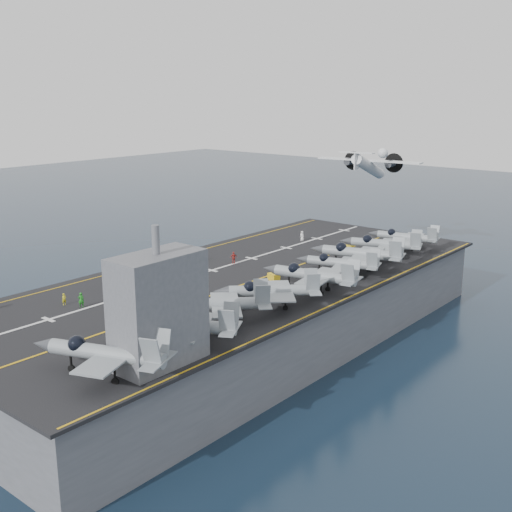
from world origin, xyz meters
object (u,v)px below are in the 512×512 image
Objects in this scene: fighter_jet_0 at (106,352)px; transport_plane at (369,167)px; island_superstructure at (158,296)px; tow_cart_a at (158,315)px.

transport_plane is (-24.73, 94.06, 8.57)m from fighter_jet_0.
fighter_jet_0 is (-1.68, -5.63, -4.83)m from island_superstructure.
tow_cart_a is at bearing 139.20° from island_superstructure.
island_superstructure reaches higher than fighter_jet_0.
island_superstructure is 7.61m from fighter_jet_0.
transport_plane is (-26.41, 88.43, 3.74)m from island_superstructure.
island_superstructure is 0.56× the size of transport_plane.
fighter_jet_0 is at bearing -106.59° from island_superstructure.
fighter_jet_0 is at bearing -59.29° from tow_cart_a.
transport_plane reaches higher than fighter_jet_0.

